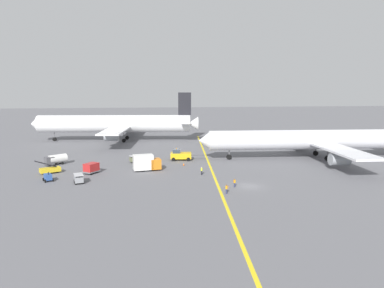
{
  "coord_description": "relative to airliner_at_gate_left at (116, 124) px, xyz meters",
  "views": [
    {
      "loc": [
        -18.97,
        -57.75,
        17.05
      ],
      "look_at": [
        -6.72,
        25.24,
        4.0
      ],
      "focal_mm": 32.0,
      "sensor_mm": 36.0,
      "label": 1
    }
  ],
  "objects": [
    {
      "name": "airliner_being_pushed",
      "position": [
        51.2,
        -38.54,
        -1.12
      ],
      "size": [
        56.48,
        46.55,
        14.96
      ],
      "color": "silver",
      "rests_on": "ground"
    },
    {
      "name": "ground_crew_ramp_agent_by_cones",
      "position": [
        24.95,
        -61.54,
        -5.04
      ],
      "size": [
        0.44,
        0.39,
        1.58
      ],
      "color": "#2D3351",
      "rests_on": "ground"
    },
    {
      "name": "gse_catering_truck_tall",
      "position": [
        9.59,
        -46.21,
        -4.1
      ],
      "size": [
        6.14,
        3.28,
        3.5
      ],
      "color": "orange",
      "rests_on": "ground"
    },
    {
      "name": "gse_container_dolly_flat",
      "position": [
        -1.85,
        -47.03,
        -4.68
      ],
      "size": [
        3.66,
        3.88,
        2.15
      ],
      "color": "slate",
      "rests_on": "ground"
    },
    {
      "name": "gse_baggage_cart_near_cluster",
      "position": [
        -3.13,
        -54.61,
        -5.0
      ],
      "size": [
        2.25,
        3.05,
        1.71
      ],
      "color": "gray",
      "rests_on": "ground"
    },
    {
      "name": "gse_baggage_cart_trailing",
      "position": [
        7.07,
        -37.19,
        -5.0
      ],
      "size": [
        3.12,
        2.48,
        1.71
      ],
      "color": "#666B4C",
      "rests_on": "ground"
    },
    {
      "name": "traffic_cone_nose_right",
      "position": [
        18.15,
        -42.41,
        -5.58
      ],
      "size": [
        0.44,
        0.44,
        0.6
      ],
      "color": "orange",
      "rests_on": "ground"
    },
    {
      "name": "gse_fuel_bowser_stubby",
      "position": [
        -11.26,
        -37.28,
        -4.52
      ],
      "size": [
        5.05,
        4.44,
        2.4
      ],
      "color": "silver",
      "rests_on": "ground"
    },
    {
      "name": "pushback_tug",
      "position": [
        18.1,
        -35.94,
        -4.56
      ],
      "size": [
        8.42,
        3.58,
        3.05
      ],
      "color": "gold",
      "rests_on": "ground"
    },
    {
      "name": "ground_plane",
      "position": [
        27.74,
        -61.28,
        -5.86
      ],
      "size": [
        600.0,
        600.0,
        0.0
      ],
      "primitive_type": "plane",
      "color": "slate"
    },
    {
      "name": "ground_crew_wing_walker_right",
      "position": [
        22.57,
        -65.13,
        -5.03
      ],
      "size": [
        0.45,
        0.38,
        1.6
      ],
      "color": "#2D3351",
      "rests_on": "ground"
    },
    {
      "name": "gse_belt_loader_portside",
      "position": [
        -10.46,
        -45.73,
        -5.03
      ],
      "size": [
        4.93,
        3.46,
        3.02
      ],
      "color": "gold",
      "rests_on": "ground"
    },
    {
      "name": "taxiway_stripe",
      "position": [
        23.22,
        -51.28,
        -5.85
      ],
      "size": [
        13.68,
        119.33,
        0.01
      ],
      "primitive_type": "cube",
      "rotation": [
        0.0,
        0.0,
        -0.11
      ],
      "color": "yellow",
      "rests_on": "ground"
    },
    {
      "name": "airliner_at_gate_left",
      "position": [
        0.0,
        0.0,
        0.0
      ],
      "size": [
        57.18,
        48.03,
        16.53
      ],
      "color": "white",
      "rests_on": "ground"
    },
    {
      "name": "jet_bridge",
      "position": [
        2.01,
        21.46,
        -1.73
      ],
      "size": [
        4.63,
        22.28,
        5.9
      ],
      "color": "#B7B7BC",
      "rests_on": "ground"
    },
    {
      "name": "gse_gpu_cart_small",
      "position": [
        -9.16,
        -52.32,
        -5.06
      ],
      "size": [
        2.38,
        2.6,
        1.9
      ],
      "color": "#2D5199",
      "rests_on": "ground"
    },
    {
      "name": "ground_crew_marshaller_foreground",
      "position": [
        20.71,
        -51.66,
        -4.99
      ],
      "size": [
        0.36,
        0.49,
        1.66
      ],
      "color": "black",
      "rests_on": "ground"
    }
  ]
}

